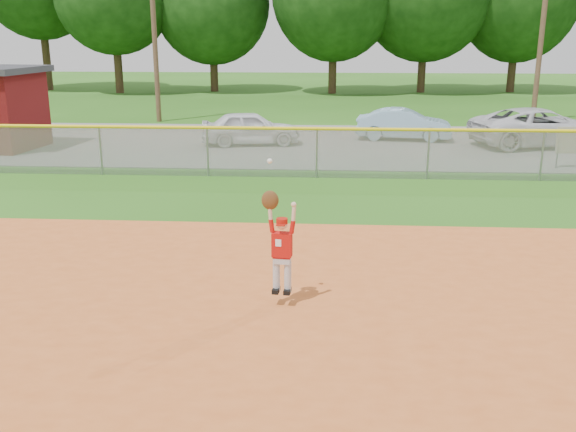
% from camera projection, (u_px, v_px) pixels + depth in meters
% --- Properties ---
extents(ground, '(120.00, 120.00, 0.00)m').
position_uv_depth(ground, '(303.00, 319.00, 9.99)').
color(ground, '#275B14').
rests_on(ground, ground).
extents(parking_strip, '(44.00, 10.00, 0.03)m').
position_uv_depth(parking_strip, '(320.00, 144.00, 25.32)').
color(parking_strip, slate).
rests_on(parking_strip, ground).
extents(car_white_a, '(4.01, 2.16, 1.29)m').
position_uv_depth(car_white_a, '(251.00, 128.00, 24.89)').
color(car_white_a, white).
rests_on(car_white_a, parking_strip).
extents(car_blue, '(3.94, 1.81, 1.25)m').
position_uv_depth(car_blue, '(404.00, 124.00, 25.99)').
color(car_blue, '#83ABC4').
rests_on(car_blue, parking_strip).
extents(car_white_b, '(5.66, 3.63, 1.45)m').
position_uv_depth(car_white_b, '(540.00, 127.00, 24.54)').
color(car_white_b, silver).
rests_on(car_white_b, parking_strip).
extents(outfield_fence, '(40.06, 0.10, 1.55)m').
position_uv_depth(outfield_fence, '(317.00, 149.00, 19.32)').
color(outfield_fence, gray).
rests_on(outfield_fence, ground).
extents(power_lines, '(19.40, 0.24, 9.00)m').
position_uv_depth(power_lines, '(345.00, 22.00, 29.70)').
color(power_lines, '#4C3823').
rests_on(power_lines, ground).
extents(ballplayer, '(0.56, 0.25, 2.19)m').
position_uv_depth(ballplayer, '(280.00, 243.00, 10.17)').
color(ballplayer, silver).
rests_on(ballplayer, ground).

